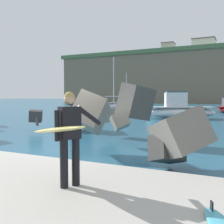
# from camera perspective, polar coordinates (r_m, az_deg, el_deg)

# --- Properties ---
(ground_plane) EXTENTS (400.00, 400.00, 0.00)m
(ground_plane) POSITION_cam_1_polar(r_m,az_deg,el_deg) (9.45, -7.43, -8.50)
(ground_plane) COLOR #235B7A
(breakwater_jetty) EXTENTS (28.42, 8.14, 3.02)m
(breakwater_jetty) POSITION_cam_1_polar(r_m,az_deg,el_deg) (9.92, 5.21, -0.82)
(breakwater_jetty) COLOR gray
(breakwater_jetty) RESTS_ON ground
(surfer_with_board) EXTENTS (1.99, 1.56, 1.78)m
(surfer_with_board) POSITION_cam_1_polar(r_m,az_deg,el_deg) (4.99, -9.89, -4.21)
(surfer_with_board) COLOR black
(surfer_with_board) RESTS_ON walkway_path
(boat_near_left) EXTENTS (6.24, 4.06, 2.40)m
(boat_near_left) POSITION_cam_1_polar(r_m,az_deg,el_deg) (24.28, 14.18, 0.42)
(boat_near_left) COLOR white
(boat_near_left) RESTS_ON ground
(boat_near_centre) EXTENTS (4.00, 4.80, 7.54)m
(boat_near_centre) POSITION_cam_1_polar(r_m,az_deg,el_deg) (38.32, -0.09, 1.31)
(boat_near_centre) COLOR white
(boat_near_centre) RESTS_ON ground
(boat_mid_left) EXTENTS (2.40, 5.85, 6.49)m
(boat_mid_left) POSITION_cam_1_polar(r_m,az_deg,el_deg) (53.53, 3.19, 1.83)
(boat_mid_left) COLOR navy
(boat_mid_left) RESTS_ON ground
(headland_bluff) EXTENTS (92.75, 34.55, 15.94)m
(headland_bluff) POSITION_cam_1_polar(r_m,az_deg,el_deg) (94.21, 19.88, 6.77)
(headland_bluff) COLOR #756651
(headland_bluff) RESTS_ON ground
(station_building_west) EXTENTS (7.11, 6.31, 4.39)m
(station_building_west) POSITION_cam_1_polar(r_m,az_deg,el_deg) (93.48, 18.88, 13.09)
(station_building_west) COLOR silver
(station_building_west) RESTS_ON headland_bluff
(station_building_central) EXTENTS (4.26, 4.50, 4.65)m
(station_building_central) POSITION_cam_1_polar(r_m,az_deg,el_deg) (98.08, 11.84, 12.80)
(station_building_central) COLOR #B2ADA3
(station_building_central) RESTS_ON headland_bluff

